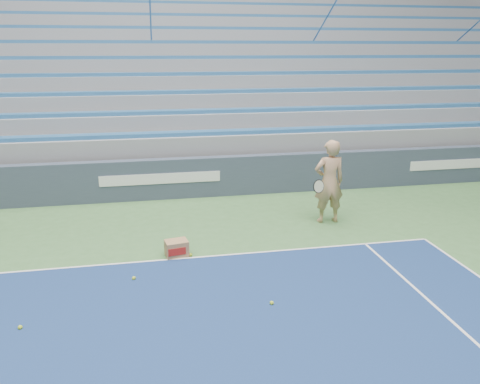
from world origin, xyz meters
name	(u,v)px	position (x,y,z in m)	size (l,w,h in m)	color
sponsor_barrier	(161,179)	(0.00, 15.88, 0.55)	(30.00, 0.32, 1.10)	#354051
bleachers	(154,93)	(0.00, 21.60, 2.36)	(31.00, 9.15, 7.30)	gray
tennis_player	(329,182)	(3.81, 13.32, 0.99)	(0.97, 0.85, 1.97)	tan
ball_box	(177,248)	(0.19, 12.05, 0.16)	(0.48, 0.40, 0.32)	#987149
tennis_ball_0	(20,327)	(-2.22, 9.93, 0.03)	(0.07, 0.07, 0.07)	#BBD32B
tennis_ball_1	(272,303)	(1.57, 9.90, 0.03)	(0.07, 0.07, 0.07)	#BBD32B
tennis_ball_2	(134,278)	(-0.62, 11.18, 0.03)	(0.07, 0.07, 0.07)	#BBD32B
tennis_ball_3	(191,255)	(0.45, 11.98, 0.03)	(0.07, 0.07, 0.07)	#BBD32B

